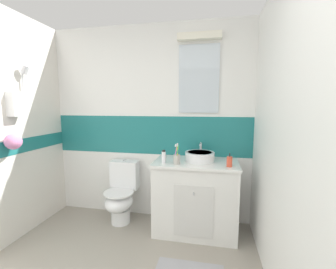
# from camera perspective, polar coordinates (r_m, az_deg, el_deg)

# --- Properties ---
(wall_back_tiled) EXTENTS (3.20, 0.20, 2.50)m
(wall_back_tiled) POSITION_cam_1_polar(r_m,az_deg,el_deg) (2.97, -4.35, 3.03)
(wall_back_tiled) COLOR white
(wall_back_tiled) RESTS_ON ground_plane
(wall_right_plain) EXTENTS (0.10, 3.48, 2.50)m
(wall_right_plain) POSITION_cam_1_polar(r_m,az_deg,el_deg) (1.71, 29.68, -1.58)
(wall_right_plain) COLOR white
(wall_right_plain) RESTS_ON ground_plane
(vanity_cabinet) EXTENTS (0.95, 0.58, 0.85)m
(vanity_cabinet) POSITION_cam_1_polar(r_m,az_deg,el_deg) (2.74, 7.01, -15.42)
(vanity_cabinet) COLOR silver
(vanity_cabinet) RESTS_ON ground_plane
(sink_basin) EXTENTS (0.34, 0.38, 0.19)m
(sink_basin) POSITION_cam_1_polar(r_m,az_deg,el_deg) (2.61, 8.12, -5.49)
(sink_basin) COLOR white
(sink_basin) RESTS_ON vanity_cabinet
(toilet) EXTENTS (0.37, 0.50, 0.78)m
(toilet) POSITION_cam_1_polar(r_m,az_deg,el_deg) (3.01, -11.86, -14.70)
(toilet) COLOR white
(toilet) RESTS_ON ground_plane
(toothbrush_cup) EXTENTS (0.07, 0.07, 0.23)m
(toothbrush_cup) POSITION_cam_1_polar(r_m,az_deg,el_deg) (2.46, 2.26, -6.12)
(toothbrush_cup) COLOR #B2ADA3
(toothbrush_cup) RESTS_ON vanity_cabinet
(soap_dispenser) EXTENTS (0.06, 0.06, 0.15)m
(soap_dispenser) POSITION_cam_1_polar(r_m,az_deg,el_deg) (2.44, 15.44, -6.67)
(soap_dispenser) COLOR #D84C33
(soap_dispenser) RESTS_ON vanity_cabinet
(deodorant_spray_can) EXTENTS (0.05, 0.05, 0.15)m
(deodorant_spray_can) POSITION_cam_1_polar(r_m,az_deg,el_deg) (2.50, -1.10, -5.72)
(deodorant_spray_can) COLOR white
(deodorant_spray_can) RESTS_ON vanity_cabinet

